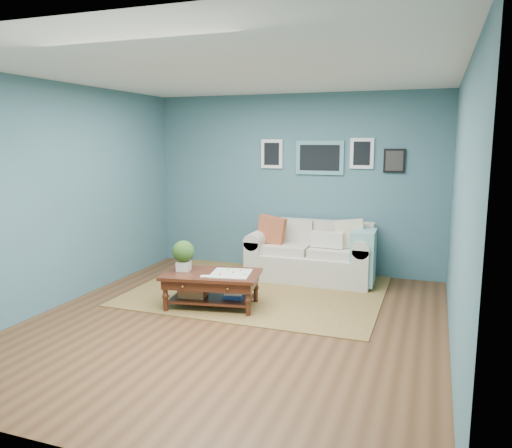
% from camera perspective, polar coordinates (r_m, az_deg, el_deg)
% --- Properties ---
extents(room_shell, '(5.00, 5.02, 2.70)m').
position_cam_1_polar(room_shell, '(5.39, -2.31, 2.63)').
color(room_shell, brown).
rests_on(room_shell, ground).
extents(area_rug, '(3.25, 2.60, 0.01)m').
position_cam_1_polar(area_rug, '(6.82, 0.39, -7.53)').
color(area_rug, brown).
rests_on(area_rug, ground).
extents(loveseat, '(1.82, 0.83, 0.93)m').
position_cam_1_polar(loveseat, '(7.28, 6.90, -3.44)').
color(loveseat, beige).
rests_on(loveseat, ground).
extents(coffee_table, '(1.25, 0.86, 0.80)m').
position_cam_1_polar(coffee_table, '(6.10, -5.63, -6.19)').
color(coffee_table, '#37170D').
rests_on(coffee_table, ground).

